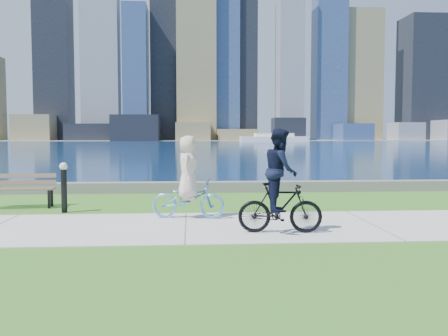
% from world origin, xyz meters
% --- Properties ---
extents(ground, '(320.00, 320.00, 0.00)m').
position_xyz_m(ground, '(0.00, 0.00, 0.00)').
color(ground, '#2E661A').
rests_on(ground, ground).
extents(concrete_path, '(80.00, 3.50, 0.02)m').
position_xyz_m(concrete_path, '(0.00, 0.00, 0.01)').
color(concrete_path, '#AEAEA9').
rests_on(concrete_path, ground).
extents(seawall, '(90.00, 0.50, 0.35)m').
position_xyz_m(seawall, '(0.00, 6.20, 0.17)').
color(seawall, '#65635E').
rests_on(seawall, ground).
extents(bay_water, '(320.00, 131.00, 0.01)m').
position_xyz_m(bay_water, '(0.00, 72.00, 0.00)').
color(bay_water, '#0C2750').
rests_on(bay_water, ground).
extents(far_shore, '(320.00, 30.00, 0.12)m').
position_xyz_m(far_shore, '(0.00, 130.00, 0.06)').
color(far_shore, gray).
rests_on(far_shore, ground).
extents(city_skyline, '(174.39, 22.08, 76.00)m').
position_xyz_m(city_skyline, '(6.25, 129.35, 23.80)').
color(city_skyline, navy).
rests_on(city_skyline, ground).
extents(ferry_far, '(14.68, 4.19, 1.99)m').
position_xyz_m(ferry_far, '(18.48, 97.58, 0.83)').
color(ferry_far, white).
rests_on(ferry_far, ground).
extents(park_bench, '(1.77, 0.73, 0.89)m').
position_xyz_m(park_bench, '(-4.38, 3.09, 0.55)').
color(park_bench, black).
rests_on(park_bench, ground).
extents(bollard_lamp, '(0.20, 0.20, 1.26)m').
position_xyz_m(bollard_lamp, '(-3.03, 2.14, 0.72)').
color(bollard_lamp, black).
rests_on(bollard_lamp, ground).
extents(cyclist_woman, '(0.87, 1.77, 1.90)m').
position_xyz_m(cyclist_woman, '(0.06, 1.01, 0.73)').
color(cyclist_woman, '#5B9FDD').
rests_on(cyclist_woman, ground).
extents(cyclist_man, '(0.68, 1.69, 2.05)m').
position_xyz_m(cyclist_man, '(1.86, -0.83, 0.89)').
color(cyclist_man, black).
rests_on(cyclist_man, ground).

